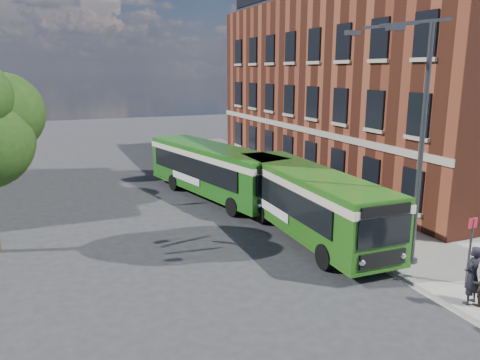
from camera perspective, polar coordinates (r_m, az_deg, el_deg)
name	(u,v)px	position (r m, az deg, el deg)	size (l,w,h in m)	color
ground	(266,267)	(18.12, 3.16, -10.56)	(120.00, 120.00, 0.00)	#28282A
pavement	(315,196)	(27.93, 9.09, -1.94)	(6.00, 48.00, 0.15)	gray
kerb_line	(268,203)	(26.52, 3.44, -2.76)	(0.12, 48.00, 0.01)	beige
brick_office	(376,75)	(34.28, 16.21, 12.16)	(12.10, 26.00, 14.20)	maroon
street_lamp	(414,143)	(17.85, 20.44, 4.31)	(2.96, 2.38, 9.00)	#3A3D40
bus_stop_sign	(470,247)	(17.69, 26.26, -7.32)	(0.35, 0.08, 2.52)	#3A3D40
bus_front	(309,197)	(20.91, 8.36, -2.08)	(2.82, 10.68, 3.02)	#245F16
bus_rear	(213,167)	(27.29, -3.28, 1.64)	(4.94, 11.50, 3.02)	#1F6116
pedestrian_a	(472,275)	(16.49, 26.46, -10.34)	(0.69, 0.45, 1.89)	black
tree_right	(9,110)	(35.12, -26.35, 7.61)	(4.10, 3.90, 6.92)	#372414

